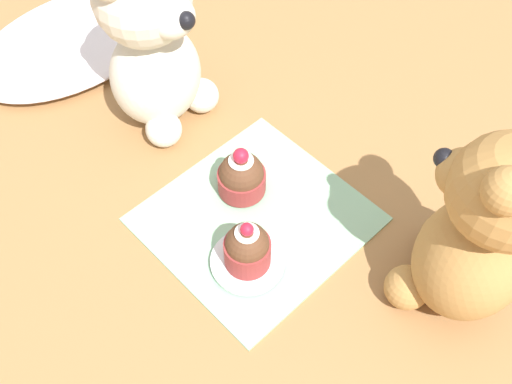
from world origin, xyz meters
The scene contains 8 objects.
ground_plane centered at (0.00, 0.00, 0.00)m, with size 4.00×4.00×0.00m, color #9E7042.
knitted_placemat centered at (0.00, 0.00, 0.00)m, with size 0.23×0.22×0.01m, color #8EBC99.
tulle_cloth centered at (0.02, 0.40, 0.02)m, with size 0.31×0.20×0.03m, color silver.
teddy_bear_cream centered at (0.03, 0.21, 0.12)m, with size 0.14×0.14×0.25m.
teddy_bear_tan centered at (0.09, -0.21, 0.11)m, with size 0.14×0.13×0.24m.
cupcake_near_cream_bear centered at (0.02, 0.04, 0.03)m, with size 0.06×0.06×0.07m.
saucer_plate centered at (-0.05, -0.04, 0.01)m, with size 0.08×0.08×0.01m, color silver.
cupcake_near_tan_bear centered at (-0.05, -0.04, 0.04)m, with size 0.05×0.05×0.07m.
Camera 1 is at (-0.27, -0.28, 0.59)m, focal length 42.00 mm.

